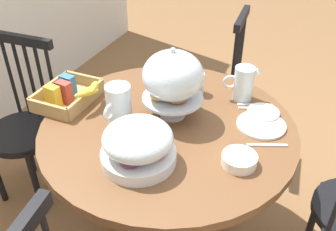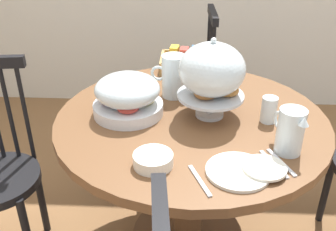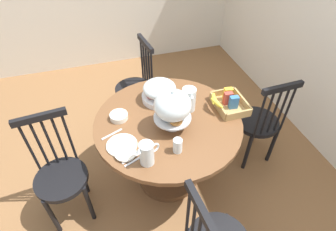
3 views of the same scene
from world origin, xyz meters
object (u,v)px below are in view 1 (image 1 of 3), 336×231
(china_plate_small, at_px, (263,112))
(cereal_bowl, at_px, (239,160))
(windsor_chair_near_window, at_px, (26,130))
(pastry_stand_with_dome, at_px, (173,78))
(fruit_platter_covered, at_px, (138,144))
(china_plate_large, at_px, (261,125))
(milk_pitcher, at_px, (243,85))
(dining_table, at_px, (168,161))
(cereal_basket, at_px, (69,94))
(drinking_glass, at_px, (198,83))
(windsor_chair_far_side, at_px, (214,87))
(orange_juice_pitcher, at_px, (119,108))

(china_plate_small, distance_m, cereal_bowl, 0.38)
(windsor_chair_near_window, relative_size, pastry_stand_with_dome, 2.83)
(fruit_platter_covered, bearing_deg, china_plate_large, -42.86)
(milk_pitcher, height_order, china_plate_large, milk_pitcher)
(dining_table, relative_size, cereal_basket, 3.67)
(dining_table, relative_size, windsor_chair_near_window, 1.19)
(dining_table, xyz_separation_m, china_plate_small, (0.25, -0.38, 0.24))
(drinking_glass, bearing_deg, windsor_chair_near_window, 109.97)
(china_plate_large, bearing_deg, drinking_glass, 66.07)
(windsor_chair_near_window, height_order, cereal_bowl, windsor_chair_near_window)
(china_plate_small, height_order, drinking_glass, drinking_glass)
(cereal_basket, bearing_deg, dining_table, -87.91)
(dining_table, xyz_separation_m, milk_pitcher, (0.35, -0.25, 0.30))
(china_plate_large, bearing_deg, cereal_basket, 100.98)
(pastry_stand_with_dome, bearing_deg, cereal_bowl, -119.43)
(windsor_chair_far_side, xyz_separation_m, fruit_platter_covered, (-1.15, -0.03, 0.37))
(windsor_chair_near_window, xyz_separation_m, cereal_basket, (-0.01, -0.36, 0.33))
(orange_juice_pitcher, relative_size, china_plate_large, 0.90)
(pastry_stand_with_dome, distance_m, china_plate_large, 0.45)
(cereal_basket, xyz_separation_m, cereal_bowl, (-0.11, -0.88, -0.02))
(windsor_chair_near_window, xyz_separation_m, cereal_bowl, (-0.12, -1.24, 0.31))
(fruit_platter_covered, height_order, cereal_bowl, fruit_platter_covered)
(fruit_platter_covered, xyz_separation_m, china_plate_large, (0.43, -0.40, -0.08))
(milk_pitcher, distance_m, cereal_bowl, 0.50)
(windsor_chair_near_window, bearing_deg, orange_juice_pitcher, -96.04)
(windsor_chair_near_window, xyz_separation_m, china_plate_large, (0.17, -1.27, 0.29))
(milk_pitcher, bearing_deg, china_plate_large, -144.25)
(cereal_basket, bearing_deg, milk_pitcher, -64.36)
(dining_table, xyz_separation_m, drinking_glass, (0.32, -0.03, 0.28))
(milk_pitcher, bearing_deg, dining_table, 144.51)
(pastry_stand_with_dome, bearing_deg, china_plate_small, -66.51)
(windsor_chair_near_window, bearing_deg, pastry_stand_with_dome, -84.11)
(windsor_chair_far_side, bearing_deg, fruit_platter_covered, -178.41)
(cereal_basket, bearing_deg, drinking_glass, -58.40)
(china_plate_small, height_order, cereal_bowl, cereal_bowl)
(dining_table, height_order, windsor_chair_far_side, windsor_chair_far_side)
(china_plate_small, bearing_deg, milk_pitcher, 51.19)
(orange_juice_pitcher, bearing_deg, china_plate_small, -60.13)
(cereal_basket, xyz_separation_m, china_plate_large, (0.18, -0.91, -0.04))
(dining_table, bearing_deg, orange_juice_pitcher, 113.09)
(fruit_platter_covered, relative_size, cereal_bowl, 2.14)
(windsor_chair_far_side, relative_size, milk_pitcher, 5.61)
(milk_pitcher, bearing_deg, pastry_stand_with_dome, 136.31)
(windsor_chair_near_window, xyz_separation_m, milk_pitcher, (0.36, -1.13, 0.37))
(windsor_chair_far_side, distance_m, milk_pitcher, 0.71)
(cereal_basket, height_order, cereal_bowl, cereal_basket)
(windsor_chair_far_side, xyz_separation_m, cereal_basket, (-0.90, 0.48, 0.33))
(windsor_chair_near_window, relative_size, orange_juice_pitcher, 4.91)
(drinking_glass, bearing_deg, orange_juice_pitcher, 150.71)
(dining_table, relative_size, china_plate_large, 5.27)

